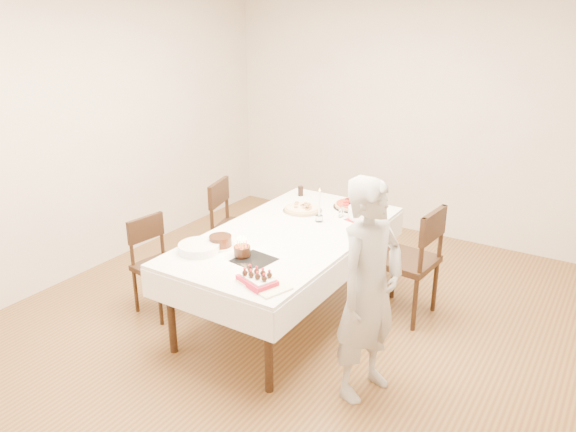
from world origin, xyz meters
The scene contains 22 objects.
floor centered at (0.00, 0.00, 0.00)m, with size 5.00×5.00×0.00m, color brown.
wall_back centered at (0.00, 2.50, 1.35)m, with size 4.50×0.04×2.70m, color beige.
wall_left centered at (-2.25, 0.00, 1.35)m, with size 0.04×5.00×2.70m, color beige.
dining_table centered at (-0.09, 0.08, 0.38)m, with size 1.14×2.14×0.75m, color silver.
chair_right_savory centered at (0.73, 0.62, 0.49)m, with size 0.50×0.50×0.99m, color black, non-canonical shape.
chair_left_savory centered at (-0.93, 0.51, 0.47)m, with size 0.48×0.48×0.93m, color black, non-canonical shape.
chair_left_dessert centered at (-1.03, -0.44, 0.42)m, with size 0.43×0.43×0.83m, color black, non-canonical shape.
person centered at (0.89, -0.49, 0.76)m, with size 0.56×0.36×1.52m, color #A6A29D.
pizza_white centered at (-0.26, 0.58, 0.77)m, with size 0.36×0.36×0.04m, color beige.
pizza_pepperoni centered at (0.07, 0.91, 0.77)m, with size 0.34×0.34×0.04m, color red.
red_placemat centered at (0.30, 0.68, 0.75)m, with size 0.25×0.25×0.01m, color #B21E1E.
pasta_bowl centered at (0.29, 0.72, 0.80)m, with size 0.28×0.28×0.09m, color white.
taper_candle centered at (-0.01, 0.44, 0.90)m, with size 0.06×0.06×0.30m, color white.
shaker_pair centered at (0.10, 0.62, 0.79)m, with size 0.08×0.08×0.09m, color white, non-canonical shape.
cola_glass centered at (-0.50, 0.95, 0.80)m, with size 0.05×0.05×0.10m, color black.
layer_cake centered at (-0.38, -0.43, 0.80)m, with size 0.22×0.22×0.09m, color black.
cake_board centered at (-0.02, -0.49, 0.75)m, with size 0.26×0.26×0.01m, color black.
birthday_cake centered at (-0.14, -0.49, 0.83)m, with size 0.12×0.12×0.14m, color #3B1F10.
strawberry_box centered at (0.21, -0.78, 0.78)m, with size 0.26×0.17×0.07m, color #AF1429, non-canonical shape.
box_lid centered at (0.26, -0.77, 0.75)m, with size 0.34×0.22×0.03m, color beige.
plate_stack centered at (-0.47, -0.59, 0.78)m, with size 0.31×0.31×0.06m, color white.
china_plate centered at (-0.42, -0.54, 0.75)m, with size 0.19×0.19×0.01m, color white.
Camera 1 is at (2.16, -3.49, 2.49)m, focal length 35.00 mm.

